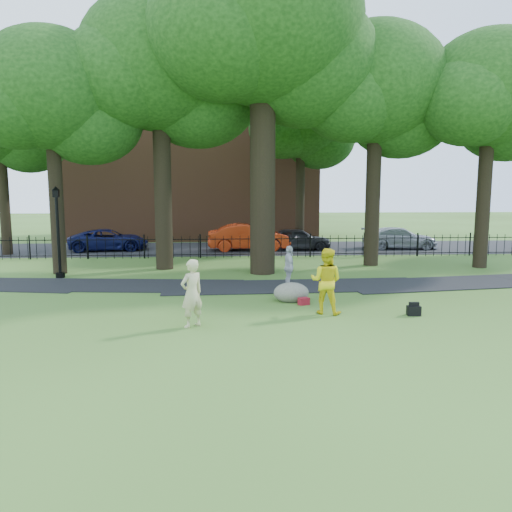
{
  "coord_description": "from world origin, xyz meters",
  "views": [
    {
      "loc": [
        -1.63,
        -14.88,
        3.8
      ],
      "look_at": [
        -0.6,
        2.0,
        1.47
      ],
      "focal_mm": 35.0,
      "sensor_mm": 36.0,
      "label": 1
    }
  ],
  "objects": [
    {
      "name": "red_sedan",
      "position": [
        -0.24,
        15.05,
        0.81
      ],
      "size": [
        4.99,
        1.92,
        1.62
      ],
      "primitive_type": "imported",
      "rotation": [
        0.0,
        0.0,
        1.61
      ],
      "color": "#B32A0D",
      "rests_on": "ground"
    },
    {
      "name": "big_tree",
      "position": [
        0.13,
        7.09,
        10.14
      ],
      "size": [
        10.08,
        8.61,
        14.37
      ],
      "color": "black",
      "rests_on": "ground"
    },
    {
      "name": "lamppost",
      "position": [
        -8.65,
        6.42,
        1.89
      ],
      "size": [
        0.38,
        0.38,
        3.85
      ],
      "rotation": [
        0.0,
        0.0,
        0.08
      ],
      "color": "black",
      "rests_on": "ground"
    },
    {
      "name": "tree_row",
      "position": [
        0.52,
        8.4,
        8.15
      ],
      "size": [
        26.82,
        7.96,
        12.42
      ],
      "color": "black",
      "rests_on": "ground"
    },
    {
      "name": "ground",
      "position": [
        0.0,
        0.0,
        0.0
      ],
      "size": [
        120.0,
        120.0,
        0.0
      ],
      "primitive_type": "plane",
      "color": "#3B5A1F",
      "rests_on": "ground"
    },
    {
      "name": "red_bag",
      "position": [
        0.9,
        0.89,
        0.12
      ],
      "size": [
        0.4,
        0.34,
        0.24
      ],
      "primitive_type": "cube",
      "rotation": [
        0.0,
        0.0,
        0.42
      ],
      "color": "maroon",
      "rests_on": "ground"
    },
    {
      "name": "brick_building",
      "position": [
        -4.0,
        24.0,
        6.0
      ],
      "size": [
        18.0,
        8.0,
        12.0
      ],
      "primitive_type": "cube",
      "color": "brown",
      "rests_on": "ground"
    },
    {
      "name": "iron_fence",
      "position": [
        0.0,
        12.0,
        0.6
      ],
      "size": [
        44.0,
        0.04,
        1.2
      ],
      "color": "black",
      "rests_on": "ground"
    },
    {
      "name": "woman",
      "position": [
        -2.56,
        -1.5,
        0.94
      ],
      "size": [
        0.82,
        0.78,
        1.88
      ],
      "primitive_type": "imported",
      "rotation": [
        0.0,
        0.0,
        3.82
      ],
      "color": "#CAC08B",
      "rests_on": "ground"
    },
    {
      "name": "footpath",
      "position": [
        1.0,
        3.9,
        0.0
      ],
      "size": [
        36.07,
        3.85,
        0.03
      ],
      "primitive_type": "cube",
      "rotation": [
        0.0,
        0.0,
        0.03
      ],
      "color": "black",
      "rests_on": "ground"
    },
    {
      "name": "pedestrian",
      "position": [
        0.75,
        3.53,
        0.82
      ],
      "size": [
        0.48,
        0.99,
        1.63
      ],
      "primitive_type": "imported",
      "rotation": [
        0.0,
        0.0,
        1.66
      ],
      "color": "silver",
      "rests_on": "ground"
    },
    {
      "name": "man",
      "position": [
        1.39,
        -0.25,
        1.0
      ],
      "size": [
        1.2,
        1.09,
        2.0
      ],
      "primitive_type": "imported",
      "rotation": [
        0.0,
        0.0,
        2.71
      ],
      "color": "yellow",
      "rests_on": "ground"
    },
    {
      "name": "navy_van",
      "position": [
        -8.66,
        15.5,
        0.65
      ],
      "size": [
        4.91,
        2.77,
        1.29
      ],
      "primitive_type": "imported",
      "rotation": [
        0.0,
        0.0,
        1.71
      ],
      "color": "#0D1141",
      "rests_on": "ground"
    },
    {
      "name": "grey_car",
      "position": [
        2.76,
        15.06,
        0.68
      ],
      "size": [
        4.05,
        1.76,
        1.36
      ],
      "primitive_type": "imported",
      "rotation": [
        0.0,
        0.0,
        1.53
      ],
      "color": "black",
      "rests_on": "ground"
    },
    {
      "name": "boulder",
      "position": [
        0.56,
        1.45,
        0.35
      ],
      "size": [
        1.41,
        1.23,
        0.69
      ],
      "primitive_type": "ellipsoid",
      "rotation": [
        0.0,
        0.0,
        0.33
      ],
      "color": "slate",
      "rests_on": "ground"
    },
    {
      "name": "street",
      "position": [
        0.0,
        16.0,
        0.0
      ],
      "size": [
        80.0,
        7.0,
        0.02
      ],
      "primitive_type": "cube",
      "color": "black",
      "rests_on": "ground"
    },
    {
      "name": "silver_car",
      "position": [
        9.19,
        15.36,
        0.66
      ],
      "size": [
        4.68,
        2.18,
        1.32
      ],
      "primitive_type": "imported",
      "rotation": [
        0.0,
        0.0,
        1.5
      ],
      "color": "#9FA0A7",
      "rests_on": "ground"
    },
    {
      "name": "backpack",
      "position": [
        3.97,
        -0.67,
        0.15
      ],
      "size": [
        0.4,
        0.27,
        0.29
      ],
      "primitive_type": "cube",
      "rotation": [
        0.0,
        0.0,
        -0.06
      ],
      "color": "black",
      "rests_on": "ground"
    }
  ]
}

